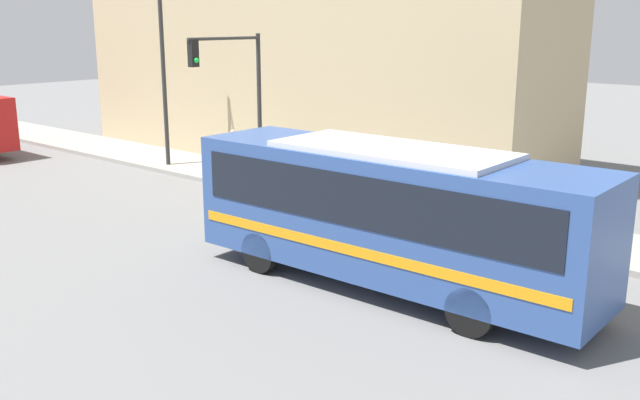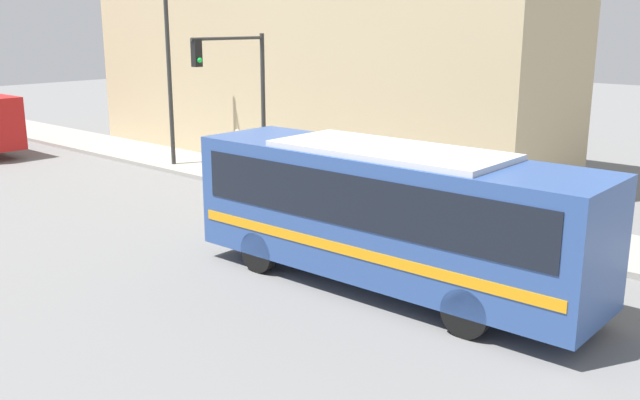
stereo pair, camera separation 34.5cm
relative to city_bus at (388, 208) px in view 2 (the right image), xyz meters
The scene contains 10 objects.
ground_plane 1.98m from the city_bus, 81.64° to the right, with size 120.00×120.00×0.00m, color slate.
sidewalk 20.82m from the city_bus, 72.65° to the left, with size 3.31×70.00×0.17m.
building_facade 17.08m from the city_bus, 49.08° to the left, with size 6.00×23.42×12.44m.
city_bus is the anchor object (origin of this frame).
fire_hydrant 7.30m from the city_bus, 44.21° to the left, with size 0.25×0.34×0.72m.
traffic_light_pole 10.68m from the city_bus, 66.47° to the left, with size 3.28×0.35×5.56m.
parking_meter 9.35m from the city_bus, 56.53° to the left, with size 0.14×0.14×1.24m.
street_lamp 16.50m from the city_bus, 71.55° to the left, with size 2.30×0.28×8.44m.
pedestrian_near_corner 11.07m from the city_bus, 55.26° to the left, with size 0.34×0.34×1.74m.
pedestrian_mid_block 13.00m from the city_bus, 63.67° to the left, with size 0.34×0.34×1.84m.
Camera 2 is at (-12.96, -9.23, 6.20)m, focal length 40.00 mm.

